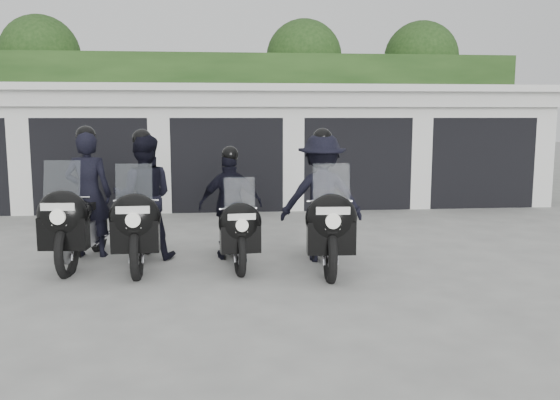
{
  "coord_description": "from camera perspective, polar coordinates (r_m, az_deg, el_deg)",
  "views": [
    {
      "loc": [
        -0.17,
        -8.36,
        2.25
      ],
      "look_at": [
        0.68,
        0.01,
        1.05
      ],
      "focal_mm": 38.0,
      "sensor_mm": 36.0,
      "label": 1
    }
  ],
  "objects": [
    {
      "name": "ground",
      "position": [
        8.66,
        -4.52,
        -6.97
      ],
      "size": [
        80.0,
        80.0,
        0.0
      ],
      "primitive_type": "plane",
      "color": "#9D9E98",
      "rests_on": "ground"
    },
    {
      "name": "garage_block",
      "position": [
        16.44,
        -5.23,
        5.21
      ],
      "size": [
        16.4,
        6.8,
        2.96
      ],
      "color": "silver",
      "rests_on": "ground"
    },
    {
      "name": "background_vegetation",
      "position": [
        21.29,
        -4.41,
        9.51
      ],
      "size": [
        20.0,
        3.9,
        5.8
      ],
      "color": "#1A3413",
      "rests_on": "ground"
    },
    {
      "name": "police_bike_a",
      "position": [
        9.62,
        -18.47,
        -0.63
      ],
      "size": [
        0.84,
        2.48,
        2.16
      ],
      "rotation": [
        0.0,
        0.0,
        -0.07
      ],
      "color": "black",
      "rests_on": "ground"
    },
    {
      "name": "police_bike_b",
      "position": [
        9.34,
        -13.09,
        -0.48
      ],
      "size": [
        0.97,
        2.43,
        2.11
      ],
      "rotation": [
        0.0,
        0.0,
        0.02
      ],
      "color": "black",
      "rests_on": "ground"
    },
    {
      "name": "police_bike_c",
      "position": [
        9.19,
        -4.63,
        -1.13
      ],
      "size": [
        1.06,
        2.11,
        1.84
      ],
      "rotation": [
        0.0,
        0.0,
        0.11
      ],
      "color": "black",
      "rests_on": "ground"
    },
    {
      "name": "police_bike_d",
      "position": [
        9.03,
        4.16,
        -0.46
      ],
      "size": [
        1.32,
        2.45,
        2.13
      ],
      "rotation": [
        0.0,
        0.0,
        -0.07
      ],
      "color": "black",
      "rests_on": "ground"
    }
  ]
}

